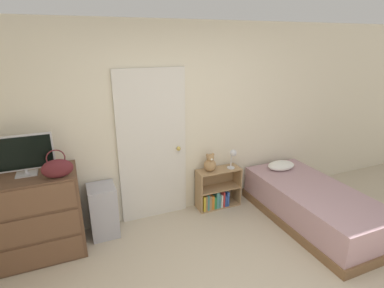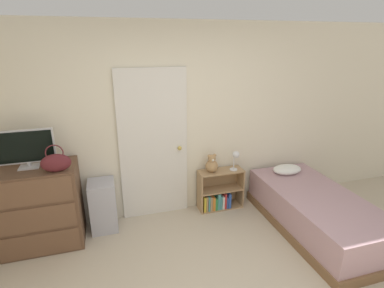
{
  "view_description": "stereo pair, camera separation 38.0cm",
  "coord_description": "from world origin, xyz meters",
  "px_view_note": "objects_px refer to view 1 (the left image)",
  "views": [
    {
      "loc": [
        -1.21,
        -1.49,
        2.31
      ],
      "look_at": [
        0.18,
        1.83,
        1.06
      ],
      "focal_mm": 28.0,
      "sensor_mm": 36.0,
      "label": 1
    },
    {
      "loc": [
        -0.85,
        -1.61,
        2.31
      ],
      "look_at": [
        0.18,
        1.83,
        1.06
      ],
      "focal_mm": 28.0,
      "sensor_mm": 36.0,
      "label": 2
    }
  ],
  "objects_px": {
    "storage_bin": "(103,211)",
    "desk_lamp": "(233,155)",
    "handbag": "(57,168)",
    "tv": "(23,154)",
    "bookshelf": "(216,193)",
    "dresser": "(38,216)",
    "bed": "(312,205)",
    "teddy_bear": "(210,164)"
  },
  "relations": [
    {
      "from": "dresser",
      "to": "teddy_bear",
      "type": "xyz_separation_m",
      "value": [
        2.17,
        0.16,
        0.21
      ]
    },
    {
      "from": "desk_lamp",
      "to": "bed",
      "type": "xyz_separation_m",
      "value": [
        0.77,
        -0.8,
        -0.53
      ]
    },
    {
      "from": "dresser",
      "to": "desk_lamp",
      "type": "relative_size",
      "value": 3.48
    },
    {
      "from": "handbag",
      "to": "teddy_bear",
      "type": "height_order",
      "value": "handbag"
    },
    {
      "from": "bookshelf",
      "to": "bed",
      "type": "relative_size",
      "value": 0.33
    },
    {
      "from": "dresser",
      "to": "handbag",
      "type": "bearing_deg",
      "value": -32.91
    },
    {
      "from": "storage_bin",
      "to": "desk_lamp",
      "type": "height_order",
      "value": "desk_lamp"
    },
    {
      "from": "bookshelf",
      "to": "desk_lamp",
      "type": "relative_size",
      "value": 2.27
    },
    {
      "from": "tv",
      "to": "teddy_bear",
      "type": "relative_size",
      "value": 2.24
    },
    {
      "from": "storage_bin",
      "to": "teddy_bear",
      "type": "xyz_separation_m",
      "value": [
        1.48,
        0.05,
        0.37
      ]
    },
    {
      "from": "desk_lamp",
      "to": "bed",
      "type": "distance_m",
      "value": 1.23
    },
    {
      "from": "storage_bin",
      "to": "handbag",
      "type": "bearing_deg",
      "value": -145.98
    },
    {
      "from": "teddy_bear",
      "to": "handbag",
      "type": "bearing_deg",
      "value": -170.04
    },
    {
      "from": "handbag",
      "to": "storage_bin",
      "type": "height_order",
      "value": "handbag"
    },
    {
      "from": "storage_bin",
      "to": "bookshelf",
      "type": "xyz_separation_m",
      "value": [
        1.58,
        0.05,
        -0.11
      ]
    },
    {
      "from": "bookshelf",
      "to": "desk_lamp",
      "type": "bearing_deg",
      "value": -9.44
    },
    {
      "from": "bed",
      "to": "storage_bin",
      "type": "bearing_deg",
      "value": 163.19
    },
    {
      "from": "dresser",
      "to": "bookshelf",
      "type": "height_order",
      "value": "dresser"
    },
    {
      "from": "dresser",
      "to": "tv",
      "type": "relative_size",
      "value": 1.67
    },
    {
      "from": "tv",
      "to": "bed",
      "type": "xyz_separation_m",
      "value": [
        3.31,
        -0.71,
        -0.96
      ]
    },
    {
      "from": "tv",
      "to": "bookshelf",
      "type": "relative_size",
      "value": 0.92
    },
    {
      "from": "dresser",
      "to": "teddy_bear",
      "type": "height_order",
      "value": "dresser"
    },
    {
      "from": "storage_bin",
      "to": "desk_lamp",
      "type": "bearing_deg",
      "value": 0.48
    },
    {
      "from": "handbag",
      "to": "bed",
      "type": "distance_m",
      "value": 3.16
    },
    {
      "from": "tv",
      "to": "teddy_bear",
      "type": "xyz_separation_m",
      "value": [
        2.2,
        0.13,
        -0.51
      ]
    },
    {
      "from": "storage_bin",
      "to": "desk_lamp",
      "type": "xyz_separation_m",
      "value": [
        1.81,
        0.02,
        0.45
      ]
    },
    {
      "from": "bookshelf",
      "to": "teddy_bear",
      "type": "height_order",
      "value": "teddy_bear"
    },
    {
      "from": "dresser",
      "to": "bed",
      "type": "relative_size",
      "value": 0.51
    },
    {
      "from": "tv",
      "to": "handbag",
      "type": "bearing_deg",
      "value": -33.94
    },
    {
      "from": "handbag",
      "to": "bookshelf",
      "type": "xyz_separation_m",
      "value": [
        2.0,
        0.33,
        -0.86
      ]
    },
    {
      "from": "desk_lamp",
      "to": "storage_bin",
      "type": "bearing_deg",
      "value": -179.52
    },
    {
      "from": "storage_bin",
      "to": "bed",
      "type": "distance_m",
      "value": 2.7
    },
    {
      "from": "handbag",
      "to": "desk_lamp",
      "type": "distance_m",
      "value": 2.27
    },
    {
      "from": "dresser",
      "to": "bed",
      "type": "distance_m",
      "value": 3.35
    },
    {
      "from": "storage_bin",
      "to": "desk_lamp",
      "type": "distance_m",
      "value": 1.87
    },
    {
      "from": "bookshelf",
      "to": "teddy_bear",
      "type": "bearing_deg",
      "value": -178.88
    },
    {
      "from": "dresser",
      "to": "bed",
      "type": "bearing_deg",
      "value": -11.68
    },
    {
      "from": "handbag",
      "to": "tv",
      "type": "bearing_deg",
      "value": 146.06
    },
    {
      "from": "bookshelf",
      "to": "dresser",
      "type": "bearing_deg",
      "value": -176.02
    },
    {
      "from": "dresser",
      "to": "bookshelf",
      "type": "xyz_separation_m",
      "value": [
        2.27,
        0.16,
        -0.27
      ]
    },
    {
      "from": "storage_bin",
      "to": "bed",
      "type": "height_order",
      "value": "storage_bin"
    },
    {
      "from": "bed",
      "to": "dresser",
      "type": "bearing_deg",
      "value": 168.32
    }
  ]
}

